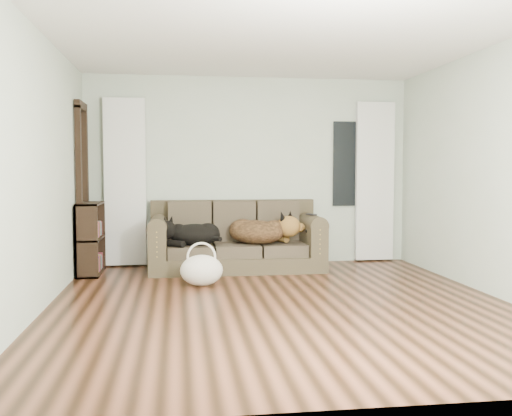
{
  "coord_description": "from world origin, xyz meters",
  "views": [
    {
      "loc": [
        -0.99,
        -5.44,
        1.3
      ],
      "look_at": [
        -0.03,
        1.6,
        0.84
      ],
      "focal_mm": 40.0,
      "sensor_mm": 36.0,
      "label": 1
    }
  ],
  "objects": [
    {
      "name": "wall_left",
      "position": [
        -2.25,
        0.0,
        1.3
      ],
      "size": [
        0.04,
        5.0,
        2.6
      ],
      "primitive_type": "cube",
      "color": "#A7B8A2",
      "rests_on": "ground"
    },
    {
      "name": "bookshelf",
      "position": [
        -2.09,
        1.91,
        0.5
      ],
      "size": [
        0.29,
        0.73,
        0.9
      ],
      "primitive_type": "cube",
      "rotation": [
        0.0,
        0.0,
        0.03
      ],
      "color": "black",
      "rests_on": "floor"
    },
    {
      "name": "door_casing",
      "position": [
        -2.2,
        2.05,
        1.05
      ],
      "size": [
        0.07,
        0.6,
        2.1
      ],
      "primitive_type": "cube",
      "color": "black",
      "rests_on": "ground"
    },
    {
      "name": "window_pane",
      "position": [
        1.45,
        2.47,
        1.4
      ],
      "size": [
        0.5,
        0.03,
        1.2
      ],
      "primitive_type": "cube",
      "color": "black",
      "rests_on": "wall_back"
    },
    {
      "name": "wall_back",
      "position": [
        0.0,
        2.5,
        1.3
      ],
      "size": [
        4.5,
        0.04,
        2.6
      ],
      "primitive_type": "cube",
      "color": "#A7B8A2",
      "rests_on": "ground"
    },
    {
      "name": "wall_right",
      "position": [
        2.25,
        0.0,
        1.3
      ],
      "size": [
        0.04,
        5.0,
        2.6
      ],
      "primitive_type": "cube",
      "color": "#A7B8A2",
      "rests_on": "ground"
    },
    {
      "name": "tote_bag",
      "position": [
        -0.74,
        0.97,
        0.16
      ],
      "size": [
        0.58,
        0.52,
        0.35
      ],
      "primitive_type": "ellipsoid",
      "rotation": [
        0.0,
        0.0,
        -0.35
      ],
      "color": "silver",
      "rests_on": "floor"
    },
    {
      "name": "curtain_left",
      "position": [
        -1.7,
        2.42,
        1.15
      ],
      "size": [
        0.55,
        0.08,
        2.25
      ],
      "primitive_type": "cube",
      "color": "silver",
      "rests_on": "ground"
    },
    {
      "name": "sofa",
      "position": [
        -0.24,
        1.98,
        0.45
      ],
      "size": [
        2.25,
        0.97,
        0.92
      ],
      "primitive_type": "cube",
      "color": "#413A27",
      "rests_on": "floor"
    },
    {
      "name": "floor",
      "position": [
        0.0,
        0.0,
        0.0
      ],
      "size": [
        5.0,
        5.0,
        0.0
      ],
      "primitive_type": "plane",
      "color": "black",
      "rests_on": "ground"
    },
    {
      "name": "dog_shepherd",
      "position": [
        0.06,
        1.87,
        0.49
      ],
      "size": [
        0.96,
        0.89,
        0.35
      ],
      "primitive_type": "ellipsoid",
      "rotation": [
        0.0,
        0.0,
        2.55
      ],
      "color": "black",
      "rests_on": "sofa"
    },
    {
      "name": "tv_remote",
      "position": [
        0.74,
        1.84,
        0.73
      ],
      "size": [
        0.12,
        0.19,
        0.02
      ],
      "primitive_type": "cube",
      "rotation": [
        0.0,
        0.0,
        0.42
      ],
      "color": "black",
      "rests_on": "sofa"
    },
    {
      "name": "ceiling",
      "position": [
        0.0,
        0.0,
        2.6
      ],
      "size": [
        5.0,
        5.0,
        0.0
      ],
      "primitive_type": "plane",
      "color": "white",
      "rests_on": "ground"
    },
    {
      "name": "dog_black_lab",
      "position": [
        -0.83,
        1.87,
        0.48
      ],
      "size": [
        0.77,
        0.62,
        0.28
      ],
      "primitive_type": "ellipsoid",
      "rotation": [
        0.0,
        0.0,
        -0.26
      ],
      "color": "black",
      "rests_on": "sofa"
    },
    {
      "name": "curtain_right",
      "position": [
        1.8,
        2.42,
        1.15
      ],
      "size": [
        0.55,
        0.08,
        2.25
      ],
      "primitive_type": "cube",
      "color": "silver",
      "rests_on": "ground"
    }
  ]
}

